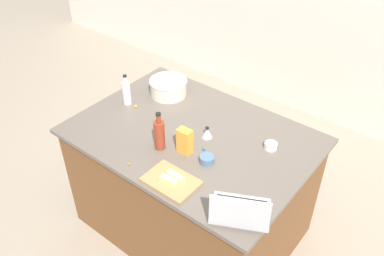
% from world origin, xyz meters
% --- Properties ---
extents(ground_plane, '(12.00, 12.00, 0.00)m').
position_xyz_m(ground_plane, '(0.00, 0.00, 0.00)').
color(ground_plane, gray).
extents(island_counter, '(1.56, 1.11, 0.90)m').
position_xyz_m(island_counter, '(0.00, 0.00, 0.45)').
color(island_counter, brown).
rests_on(island_counter, ground).
extents(laptop, '(0.38, 0.34, 0.22)m').
position_xyz_m(laptop, '(0.63, -0.40, 0.95)').
color(laptop, '#B7B7BC').
rests_on(laptop, island_counter).
extents(mixing_bowl_large, '(0.28, 0.28, 0.12)m').
position_xyz_m(mixing_bowl_large, '(-0.44, 0.27, 0.96)').
color(mixing_bowl_large, beige).
rests_on(mixing_bowl_large, island_counter).
extents(bottle_soy, '(0.07, 0.07, 0.26)m').
position_xyz_m(bottle_soy, '(-0.07, -0.23, 1.01)').
color(bottle_soy, maroon).
rests_on(bottle_soy, island_counter).
extents(bottle_vinegar, '(0.06, 0.06, 0.23)m').
position_xyz_m(bottle_vinegar, '(-0.60, -0.01, 0.99)').
color(bottle_vinegar, white).
rests_on(bottle_vinegar, island_counter).
extents(cutting_board, '(0.31, 0.21, 0.02)m').
position_xyz_m(cutting_board, '(0.19, -0.43, 0.91)').
color(cutting_board, '#AD7F4C').
rests_on(cutting_board, island_counter).
extents(butter_stick_left, '(0.11, 0.05, 0.04)m').
position_xyz_m(butter_stick_left, '(0.19, -0.45, 0.94)').
color(butter_stick_left, '#F4E58C').
rests_on(butter_stick_left, cutting_board).
extents(butter_stick_right, '(0.11, 0.04, 0.04)m').
position_xyz_m(butter_stick_right, '(0.20, -0.40, 0.94)').
color(butter_stick_right, '#F4E58C').
rests_on(butter_stick_right, cutting_board).
extents(ramekin_small, '(0.09, 0.09, 0.04)m').
position_xyz_m(ramekin_small, '(0.24, -0.16, 0.92)').
color(ramekin_small, slate).
rests_on(ramekin_small, island_counter).
extents(ramekin_medium, '(0.08, 0.08, 0.04)m').
position_xyz_m(ramekin_medium, '(0.48, 0.19, 0.92)').
color(ramekin_medium, white).
rests_on(ramekin_medium, island_counter).
extents(kitchen_timer, '(0.07, 0.07, 0.08)m').
position_xyz_m(kitchen_timer, '(0.10, 0.04, 0.94)').
color(kitchen_timer, '#B2B2B7').
rests_on(kitchen_timer, island_counter).
extents(candy_bag, '(0.09, 0.06, 0.17)m').
position_xyz_m(candy_bag, '(0.08, -0.17, 0.99)').
color(candy_bag, gold).
rests_on(candy_bag, island_counter).
extents(candy_0, '(0.02, 0.02, 0.02)m').
position_xyz_m(candy_0, '(-0.51, -0.01, 0.91)').
color(candy_0, yellow).
rests_on(candy_0, island_counter).
extents(candy_1, '(0.01, 0.01, 0.01)m').
position_xyz_m(candy_1, '(-0.11, -0.47, 0.91)').
color(candy_1, orange).
rests_on(candy_1, island_counter).
extents(candy_2, '(0.02, 0.02, 0.02)m').
position_xyz_m(candy_2, '(0.65, -0.41, 0.91)').
color(candy_2, red).
rests_on(candy_2, island_counter).
extents(candy_4, '(0.02, 0.02, 0.02)m').
position_xyz_m(candy_4, '(0.16, -0.08, 0.91)').
color(candy_4, blue).
rests_on(candy_4, island_counter).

